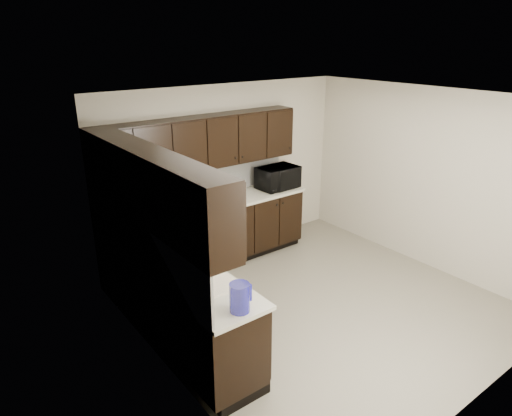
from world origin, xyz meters
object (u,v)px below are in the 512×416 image
(toaster_oven, at_px, (168,204))
(blue_pitcher, at_px, (240,298))
(sink, at_px, (197,284))
(storage_bin, at_px, (170,252))
(microwave, at_px, (278,178))

(toaster_oven, distance_m, blue_pitcher, 2.48)
(sink, bearing_deg, storage_bin, 91.28)
(microwave, height_order, toaster_oven, microwave)
(microwave, xyz_separation_m, blue_pitcher, (-2.37, -2.35, -0.04))
(sink, distance_m, storage_bin, 0.53)
(blue_pitcher, bearing_deg, microwave, 61.33)
(sink, xyz_separation_m, blue_pitcher, (0.02, -0.69, 0.19))
(blue_pitcher, bearing_deg, sink, 108.06)
(toaster_oven, bearing_deg, storage_bin, -140.03)
(sink, relative_size, toaster_oven, 2.08)
(toaster_oven, xyz_separation_m, storage_bin, (-0.60, -1.22, -0.04))
(toaster_oven, relative_size, blue_pitcher, 1.52)
(toaster_oven, bearing_deg, sink, -132.67)
(microwave, relative_size, toaster_oven, 1.53)
(sink, relative_size, blue_pitcher, 3.17)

